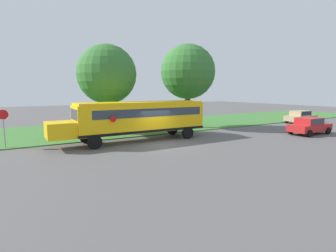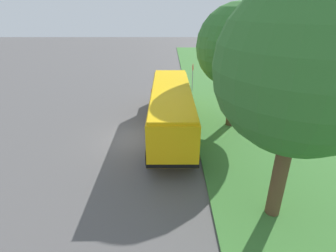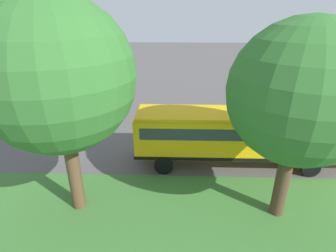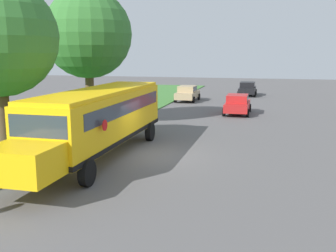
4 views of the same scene
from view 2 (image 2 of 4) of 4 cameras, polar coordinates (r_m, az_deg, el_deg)
ground_plane at (r=17.18m, az=-7.26°, el=-2.72°), size 120.00×120.00×0.00m
grass_verge at (r=18.76m, az=24.70°, el=-2.35°), size 12.00×80.00×0.08m
school_bus at (r=17.09m, az=0.70°, el=4.41°), size 2.84×12.42×3.16m
oak_tree_beside_bus at (r=17.71m, az=14.60°, el=16.36°), size 5.32×5.32×8.18m
oak_tree_roadside_mid at (r=9.52m, az=26.78°, el=11.08°), size 5.78×5.78×8.93m
stop_sign at (r=26.14m, az=5.38°, el=11.09°), size 0.08×0.68×2.74m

